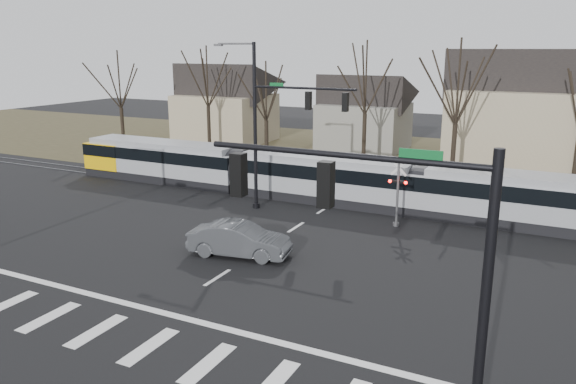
% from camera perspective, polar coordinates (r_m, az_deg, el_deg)
% --- Properties ---
extents(ground, '(140.00, 140.00, 0.00)m').
position_cam_1_polar(ground, '(23.81, -9.87, -10.25)').
color(ground, black).
extents(grass_verge, '(140.00, 28.00, 0.01)m').
position_cam_1_polar(grass_verge, '(51.92, 11.42, 3.22)').
color(grass_verge, '#38331E').
rests_on(grass_verge, ground).
extents(crosswalk, '(27.00, 2.60, 0.01)m').
position_cam_1_polar(crosswalk, '(21.08, -16.48, -14.07)').
color(crosswalk, silver).
rests_on(crosswalk, ground).
extents(stop_line, '(28.00, 0.35, 0.01)m').
position_cam_1_polar(stop_line, '(22.53, -12.62, -11.87)').
color(stop_line, silver).
rests_on(stop_line, ground).
extents(lane_dashes, '(0.18, 30.00, 0.01)m').
position_cam_1_polar(lane_dashes, '(37.08, 4.83, -1.02)').
color(lane_dashes, silver).
rests_on(lane_dashes, ground).
extents(rail_pair, '(90.00, 1.52, 0.06)m').
position_cam_1_polar(rail_pair, '(36.90, 4.72, -1.06)').
color(rail_pair, '#59595E').
rests_on(rail_pair, ground).
extents(tram, '(39.66, 2.94, 3.01)m').
position_cam_1_polar(tram, '(37.01, 3.59, 1.58)').
color(tram, gray).
rests_on(tram, ground).
extents(sedan, '(3.42, 5.56, 1.64)m').
position_cam_1_polar(sedan, '(27.45, -4.96, -4.84)').
color(sedan, '#44464A').
rests_on(sedan, ground).
extents(signal_pole_near_right, '(6.72, 0.44, 8.00)m').
position_cam_1_polar(signal_pole_near_right, '(12.56, 10.92, -7.79)').
color(signal_pole_near_right, black).
rests_on(signal_pole_near_right, ground).
extents(signal_pole_far, '(9.28, 0.44, 10.20)m').
position_cam_1_polar(signal_pole_far, '(33.81, -1.01, 7.38)').
color(signal_pole_far, black).
rests_on(signal_pole_far, ground).
extents(rail_crossing_signal, '(1.08, 0.36, 4.00)m').
position_cam_1_polar(rail_crossing_signal, '(32.13, 11.07, -0.20)').
color(rail_crossing_signal, '#59595B').
rests_on(rail_crossing_signal, ground).
extents(tree_row, '(59.20, 7.20, 10.00)m').
position_cam_1_polar(tree_row, '(44.93, 12.16, 7.92)').
color(tree_row, black).
rests_on(tree_row, ground).
extents(house_a, '(9.72, 8.64, 8.60)m').
position_cam_1_polar(house_a, '(61.26, -6.40, 9.31)').
color(house_a, tan).
rests_on(house_a, ground).
extents(house_b, '(8.64, 7.56, 7.65)m').
position_cam_1_polar(house_b, '(56.56, 7.78, 8.34)').
color(house_b, gray).
rests_on(house_b, ground).
extents(house_c, '(10.80, 8.64, 10.10)m').
position_cam_1_polar(house_c, '(50.64, 21.98, 8.17)').
color(house_c, tan).
rests_on(house_c, ground).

